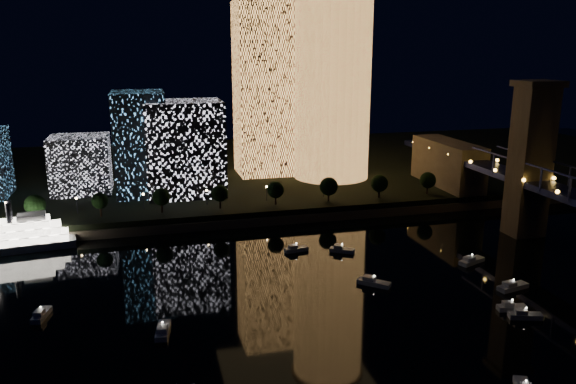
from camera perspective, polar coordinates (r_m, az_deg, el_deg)
name	(u,v)px	position (r m, az deg, el deg)	size (l,w,h in m)	color
ground	(411,329)	(129.55, 12.40, -13.40)	(520.00, 520.00, 0.00)	black
far_bank	(262,169)	(273.08, -2.65, 2.33)	(420.00, 160.00, 5.00)	black
seawall	(307,216)	(199.94, 1.93, -2.50)	(420.00, 6.00, 3.00)	#6B5E4C
tower_cylindrical	(333,76)	(240.57, 4.56, 11.70)	(34.00, 34.00, 86.50)	#FFA851
tower_rectangular	(263,90)	(248.58, -2.56, 10.36)	(23.30, 23.30, 74.14)	#FFA851
midrise_blocks	(125,151)	(223.08, -16.22, 4.00)	(98.27, 35.67, 38.90)	white
motorboats	(372,305)	(136.69, 8.52, -11.28)	(120.60, 88.66, 2.78)	silver
esplanade_trees	(228,193)	(197.62, -6.14, -0.08)	(166.11, 6.81, 8.90)	black
street_lamps	(207,194)	(202.97, -8.27, -0.18)	(132.70, 0.70, 5.65)	black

